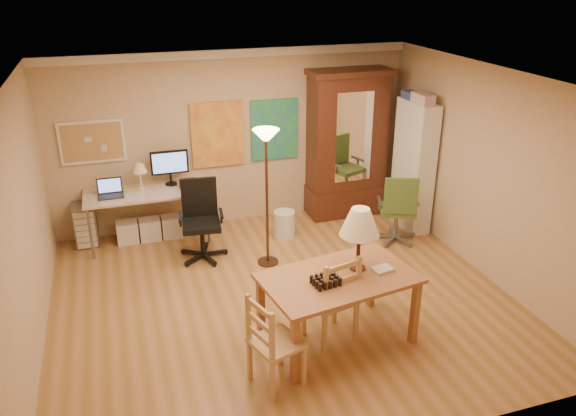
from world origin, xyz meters
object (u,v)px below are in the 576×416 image
object	(u,v)px
computer_desk	(150,210)
armoire	(346,153)
office_chair_black	(202,238)
office_chair_green	(396,224)
bookshelf	(413,166)
dining_table	(346,261)

from	to	relation	value
computer_desk	armoire	size ratio (longest dim) A/B	0.74
computer_desk	office_chair_black	world-z (taller)	computer_desk
office_chair_green	bookshelf	distance (m)	0.95
computer_desk	office_chair_black	size ratio (longest dim) A/B	1.57
office_chair_black	computer_desk	bearing A→B (deg)	129.01
office_chair_black	armoire	xyz separation A→B (m)	(2.52, 0.85, 0.73)
dining_table	office_chair_black	bearing A→B (deg)	116.50
computer_desk	bookshelf	xyz separation A→B (m)	(3.92, -0.73, 0.50)
office_chair_green	bookshelf	size ratio (longest dim) A/B	0.54
dining_table	office_chair_green	world-z (taller)	dining_table
dining_table	office_chair_black	world-z (taller)	dining_table
computer_desk	office_chair_green	bearing A→B (deg)	-18.78
office_chair_black	office_chair_green	distance (m)	2.85
bookshelf	office_chair_black	bearing A→B (deg)	-179.22
dining_table	office_chair_black	size ratio (longest dim) A/B	1.55
computer_desk	armoire	distance (m)	3.19
office_chair_green	bookshelf	xyz separation A→B (m)	(0.47, 0.44, 0.70)
dining_table	armoire	world-z (taller)	armoire
armoire	office_chair_black	bearing A→B (deg)	-161.32
office_chair_green	armoire	xyz separation A→B (m)	(-0.30, 1.25, 0.74)
computer_desk	armoire	world-z (taller)	armoire
dining_table	office_chair_black	xyz separation A→B (m)	(-1.16, 2.33, -0.65)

